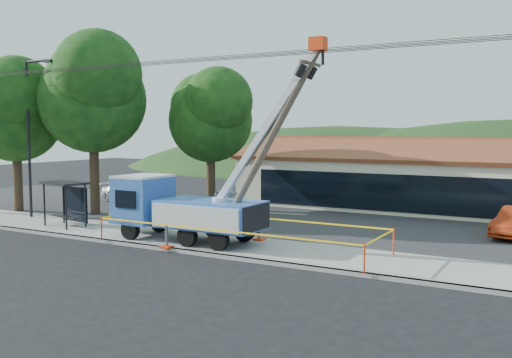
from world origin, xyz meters
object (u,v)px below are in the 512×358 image
object	(u,v)px
leaning_pole	(270,140)
car_white	(128,203)
car_silver	(226,220)
utility_truck	(183,206)
bus_shelter	(67,194)

from	to	relation	value
leaning_pole	car_white	world-z (taller)	leaning_pole
leaning_pole	car_silver	bearing A→B (deg)	134.14
utility_truck	leaning_pole	size ratio (longest dim) A/B	1.23
utility_truck	car_white	size ratio (longest dim) A/B	2.31
bus_shelter	car_white	world-z (taller)	bus_shelter
utility_truck	bus_shelter	xyz separation A→B (m)	(-7.57, 0.16, 0.15)
utility_truck	leaning_pole	world-z (taller)	utility_truck
utility_truck	car_silver	size ratio (longest dim) A/B	2.15
bus_shelter	car_silver	xyz separation A→B (m)	(5.72, 6.28, -1.83)
bus_shelter	car_white	distance (m)	10.29
bus_shelter	leaning_pole	bearing A→B (deg)	9.57
leaning_pole	car_silver	distance (m)	10.11
bus_shelter	car_white	bearing A→B (deg)	124.96
car_white	car_silver	bearing A→B (deg)	-96.41
bus_shelter	utility_truck	bearing A→B (deg)	9.02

